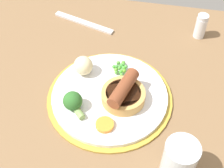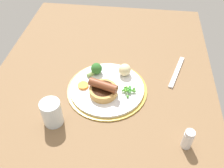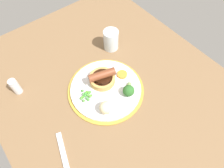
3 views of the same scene
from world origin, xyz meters
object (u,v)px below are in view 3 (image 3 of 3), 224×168
(carrot_slice_2, at_px, (122,74))
(salt_shaker, at_px, (15,87))
(sausage_pudding, at_px, (102,78))
(drinking_glass, at_px, (111,40))
(dinner_plate, at_px, (106,89))
(broccoli_floret_near, at_px, (129,90))
(potato_chunk_0, at_px, (106,108))
(pea_pile, at_px, (86,95))
(fork, at_px, (65,161))

(carrot_slice_2, distance_m, salt_shaker, 0.38)
(sausage_pudding, distance_m, drinking_glass, 0.18)
(dinner_plate, height_order, carrot_slice_2, carrot_slice_2)
(dinner_plate, height_order, drinking_glass, drinking_glass)
(sausage_pudding, relative_size, carrot_slice_2, 2.69)
(dinner_plate, relative_size, salt_shaker, 4.14)
(sausage_pudding, xyz_separation_m, broccoli_floret_near, (-0.10, -0.04, 0.00))
(broccoli_floret_near, height_order, potato_chunk_0, potato_chunk_0)
(carrot_slice_2, xyz_separation_m, drinking_glass, (0.15, -0.06, 0.02))
(drinking_glass, height_order, salt_shaker, drinking_glass)
(drinking_glass, bearing_deg, broccoli_floret_near, 156.74)
(salt_shaker, bearing_deg, dinner_plate, -127.00)
(broccoli_floret_near, xyz_separation_m, drinking_glass, (0.22, -0.09, 0.01))
(carrot_slice_2, height_order, salt_shaker, salt_shaker)
(potato_chunk_0, bearing_deg, carrot_slice_2, -60.05)
(pea_pile, xyz_separation_m, salt_shaker, (0.18, 0.18, 0.01))
(potato_chunk_0, xyz_separation_m, fork, (-0.05, 0.19, -0.03))
(sausage_pudding, bearing_deg, drinking_glass, 58.80)
(broccoli_floret_near, distance_m, potato_chunk_0, 0.10)
(pea_pile, bearing_deg, fork, 128.62)
(carrot_slice_2, distance_m, fork, 0.35)
(sausage_pudding, xyz_separation_m, drinking_glass, (0.12, -0.14, 0.01))
(salt_shaker, bearing_deg, drinking_glass, -95.17)
(broccoli_floret_near, distance_m, fork, 0.30)
(carrot_slice_2, bearing_deg, dinner_plate, 94.54)
(dinner_plate, xyz_separation_m, salt_shaker, (0.19, 0.25, 0.03))
(sausage_pudding, xyz_separation_m, fork, (-0.15, 0.25, -0.03))
(sausage_pudding, relative_size, broccoli_floret_near, 1.85)
(pea_pile, relative_size, broccoli_floret_near, 0.98)
(salt_shaker, bearing_deg, fork, -178.68)
(pea_pile, bearing_deg, salt_shaker, 45.01)
(drinking_glass, distance_m, salt_shaker, 0.40)
(dinner_plate, xyz_separation_m, pea_pile, (0.01, 0.07, 0.02))
(sausage_pudding, xyz_separation_m, potato_chunk_0, (-0.10, 0.06, 0.00))
(broccoli_floret_near, xyz_separation_m, potato_chunk_0, (-0.00, 0.10, 0.00))
(potato_chunk_0, distance_m, salt_shaker, 0.33)
(sausage_pudding, distance_m, carrot_slice_2, 0.08)
(fork, bearing_deg, potato_chunk_0, -57.89)
(sausage_pudding, distance_m, broccoli_floret_near, 0.11)
(broccoli_floret_near, height_order, carrot_slice_2, broccoli_floret_near)
(fork, bearing_deg, sausage_pudding, -41.52)
(sausage_pudding, height_order, potato_chunk_0, sausage_pudding)
(pea_pile, distance_m, drinking_glass, 0.26)
(dinner_plate, bearing_deg, salt_shaker, 53.00)
(carrot_slice_2, bearing_deg, broccoli_floret_near, 155.83)
(broccoli_floret_near, bearing_deg, salt_shaker, -84.03)
(drinking_glass, bearing_deg, dinner_plate, 136.88)
(sausage_pudding, relative_size, salt_shaker, 1.50)
(pea_pile, height_order, broccoli_floret_near, broccoli_floret_near)
(dinner_plate, distance_m, drinking_glass, 0.21)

